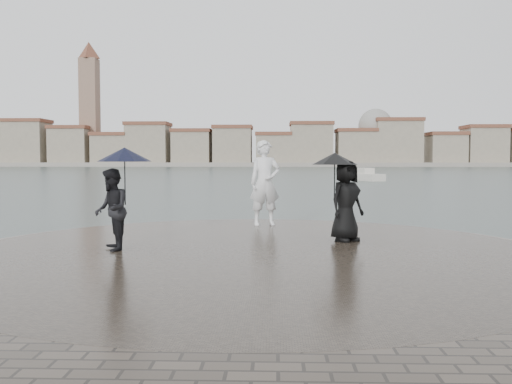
{
  "coord_description": "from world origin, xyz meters",
  "views": [
    {
      "loc": [
        0.41,
        -7.65,
        2.17
      ],
      "look_at": [
        0.0,
        4.8,
        1.45
      ],
      "focal_mm": 40.0,
      "sensor_mm": 36.0,
      "label": 1
    }
  ],
  "objects": [
    {
      "name": "visitor_right",
      "position": [
        1.92,
        4.93,
        1.47
      ],
      "size": [
        1.28,
        1.11,
        1.95
      ],
      "color": "black",
      "rests_on": "quay_tip"
    },
    {
      "name": "visitor_left",
      "position": [
        -2.74,
        3.48,
        1.49
      ],
      "size": [
        1.22,
        1.12,
        2.04
      ],
      "color": "black",
      "rests_on": "quay_tip"
    },
    {
      "name": "ground",
      "position": [
        0.0,
        0.0,
        0.0
      ],
      "size": [
        400.0,
        400.0,
        0.0
      ],
      "primitive_type": "plane",
      "color": "#2B3835",
      "rests_on": "ground"
    },
    {
      "name": "quay_tip",
      "position": [
        0.0,
        3.5,
        0.18
      ],
      "size": [
        11.9,
        11.9,
        0.36
      ],
      "primitive_type": "cylinder",
      "color": "#2D261E",
      "rests_on": "ground"
    },
    {
      "name": "kerb_ring",
      "position": [
        0.0,
        3.5,
        0.16
      ],
      "size": [
        12.5,
        12.5,
        0.32
      ],
      "primitive_type": "cylinder",
      "color": "gray",
      "rests_on": "ground"
    },
    {
      "name": "statue",
      "position": [
        0.14,
        7.88,
        1.52
      ],
      "size": [
        0.96,
        0.76,
        2.32
      ],
      "primitive_type": "imported",
      "rotation": [
        0.0,
        0.0,
        0.26
      ],
      "color": "white",
      "rests_on": "quay_tip"
    },
    {
      "name": "boats",
      "position": [
        16.92,
        43.97,
        0.38
      ],
      "size": [
        19.13,
        18.26,
        1.5
      ],
      "color": "beige",
      "rests_on": "ground"
    },
    {
      "name": "far_skyline",
      "position": [
        -6.29,
        160.71,
        5.61
      ],
      "size": [
        260.0,
        20.0,
        37.0
      ],
      "color": "gray",
      "rests_on": "ground"
    }
  ]
}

